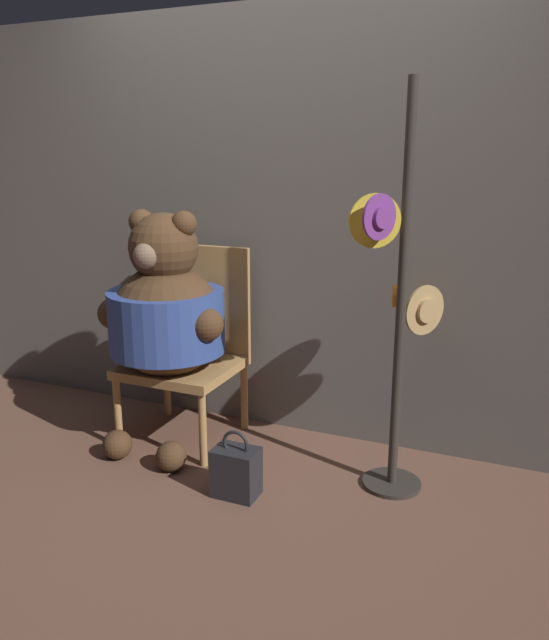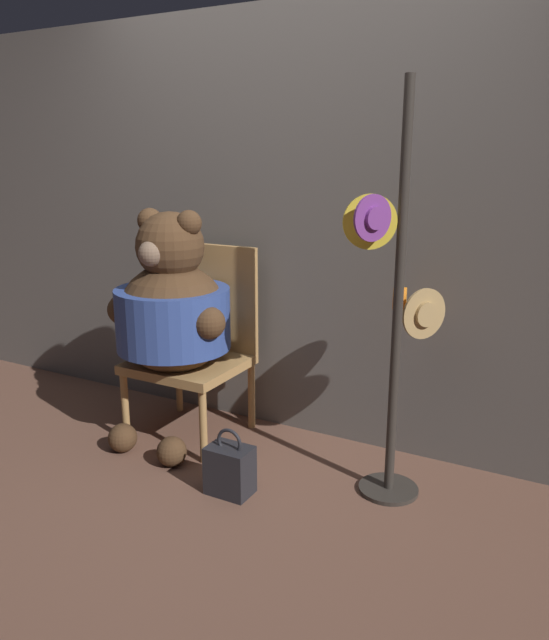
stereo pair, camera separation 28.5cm
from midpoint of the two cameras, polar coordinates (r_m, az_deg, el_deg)
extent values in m
plane|color=brown|center=(3.19, -6.38, -14.00)|extent=(14.00, 14.00, 0.00)
cube|color=#66605B|center=(3.42, -1.30, 8.31)|extent=(8.00, 0.10, 2.29)
cylinder|color=#B2844C|center=(3.50, -16.43, -8.26)|extent=(0.04, 0.04, 0.39)
cylinder|color=#B2844C|center=(3.22, -9.15, -9.95)|extent=(0.04, 0.04, 0.39)
cylinder|color=#B2844C|center=(3.85, -11.93, -5.78)|extent=(0.04, 0.04, 0.39)
cylinder|color=#B2844C|center=(3.59, -5.07, -7.04)|extent=(0.04, 0.04, 0.39)
cube|color=#B2844C|center=(3.45, -10.84, -4.29)|extent=(0.58, 0.54, 0.05)
cube|color=#B2844C|center=(3.56, -8.86, 1.91)|extent=(0.58, 0.04, 0.61)
sphere|color=#4C331E|center=(3.32, -12.25, -0.13)|extent=(0.59, 0.59, 0.59)
cylinder|color=#334C99|center=(3.32, -12.25, -0.13)|extent=(0.61, 0.61, 0.33)
sphere|color=#4C331E|center=(3.25, -12.63, 6.46)|extent=(0.36, 0.36, 0.36)
sphere|color=#4C331E|center=(3.30, -14.53, 8.67)|extent=(0.13, 0.13, 0.13)
sphere|color=#4C331E|center=(3.16, -10.89, 8.60)|extent=(0.13, 0.13, 0.13)
sphere|color=#7A604C|center=(3.13, -14.21, 5.72)|extent=(0.13, 0.13, 0.13)
sphere|color=#4C331E|center=(3.43, -16.85, 0.54)|extent=(0.17, 0.17, 0.17)
sphere|color=#4C331E|center=(3.10, -8.80, -0.46)|extent=(0.17, 0.17, 0.17)
sphere|color=#4C331E|center=(3.43, -16.54, -10.91)|extent=(0.15, 0.15, 0.15)
sphere|color=#4C331E|center=(3.25, -11.98, -12.13)|extent=(0.15, 0.15, 0.15)
cylinder|color=#332D28|center=(3.12, 8.02, -14.60)|extent=(0.28, 0.28, 0.02)
cylinder|color=#332D28|center=(2.78, 8.70, 2.02)|extent=(0.04, 0.04, 1.85)
cylinder|color=yellow|center=(2.68, 6.16, 8.99)|extent=(0.20, 0.14, 0.23)
cylinder|color=yellow|center=(2.68, 6.16, 8.99)|extent=(0.13, 0.12, 0.11)
cylinder|color=orange|center=(2.96, 8.65, 2.15)|extent=(0.07, 0.22, 0.22)
cylinder|color=orange|center=(2.96, 8.65, 2.15)|extent=(0.09, 0.12, 0.11)
cylinder|color=tan|center=(2.90, 10.86, 0.86)|extent=(0.14, 0.20, 0.23)
cylinder|color=tan|center=(2.90, 10.86, 0.86)|extent=(0.11, 0.12, 0.11)
cylinder|color=#7A388E|center=(2.61, 6.47, 9.32)|extent=(0.10, 0.17, 0.19)
cylinder|color=#7A388E|center=(2.61, 6.47, 9.32)|extent=(0.09, 0.10, 0.09)
cube|color=#232328|center=(2.98, -6.36, -13.73)|extent=(0.21, 0.15, 0.23)
torus|color=#232328|center=(2.91, -6.45, -11.23)|extent=(0.13, 0.02, 0.13)
camera|label=1|loc=(0.14, -92.70, -0.73)|focal=35.00mm
camera|label=2|loc=(0.14, 87.30, 0.73)|focal=35.00mm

